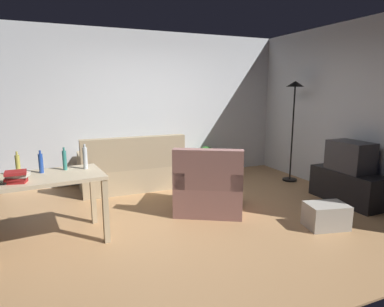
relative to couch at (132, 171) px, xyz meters
The scene contains 16 objects.
ground_plane 1.71m from the couch, 70.74° to the right, with size 5.20×4.40×0.02m, color tan.
wall_rear 1.33m from the couch, 47.82° to the left, with size 5.20×0.10×2.70m, color silver.
wall_right 3.68m from the couch, 26.72° to the right, with size 0.10×4.40×2.70m, color silver.
couch is the anchor object (origin of this frame).
tv_stand 3.43m from the couch, 35.03° to the right, with size 0.44×1.10×0.48m.
tv 3.45m from the couch, 34.99° to the right, with size 0.41×0.60×0.44m.
torchiere_lamp 3.09m from the couch, 13.62° to the right, with size 0.32×0.32×1.81m.
desk 2.13m from the couch, 128.34° to the right, with size 1.26×0.82×0.76m.
potted_plant 1.59m from the couch, 11.32° to the left, with size 0.36×0.36×0.57m.
armchair 1.65m from the couch, 63.11° to the right, with size 1.20×1.18×0.92m.
storage_box 3.13m from the couch, 54.58° to the right, with size 0.48×0.34×0.30m, color #A8A399.
bottle_squat 2.27m from the couch, 134.80° to the right, with size 0.05×0.05×0.27m.
bottle_blue 2.08m from the couch, 131.50° to the right, with size 0.05×0.05×0.25m.
bottle_tall 1.90m from the couch, 126.60° to the right, with size 0.04×0.04×0.26m.
bottle_clear 1.83m from the couch, 119.80° to the right, with size 0.05×0.05×0.29m.
book_stack 2.46m from the couch, 129.85° to the right, with size 0.23×0.21×0.12m.
Camera 1 is at (-1.73, -3.80, 1.67)m, focal length 30.68 mm.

